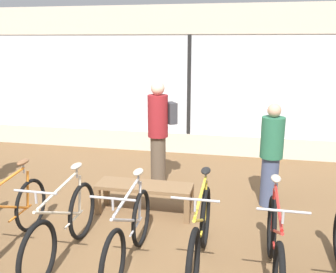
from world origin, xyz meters
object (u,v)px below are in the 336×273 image
Objects in this scene: bicycle_center_right at (200,236)px; customer_near_rack at (159,131)px; display_bench at (144,190)px; customer_by_window at (271,154)px; bicycle_left at (7,220)px; bicycle_center_left at (63,227)px; bicycle_center at (129,235)px; bicycle_right at (275,247)px.

customer_near_rack reaches higher than bicycle_center_right.
customer_by_window reaches higher than display_bench.
bicycle_center_left is (0.75, -0.04, 0.01)m from bicycle_left.
customer_by_window is at bearing 66.11° from bicycle_center_right.
bicycle_center is 1.57m from bicycle_right.
bicycle_center_left reaches higher than bicycle_center.
bicycle_center is 0.93× the size of customer_near_rack.
display_bench is at bearing 65.92° from bicycle_center_left.
customer_near_rack is (-0.22, 2.42, 0.61)m from bicycle_center.
bicycle_right is at bearing 1.93° from bicycle_center.
bicycle_left is 3.11m from bicycle_right.
bicycle_center_right reaches higher than display_bench.
display_bench is at bearing 98.06° from bicycle_center.
customer_by_window is (0.04, 1.93, 0.44)m from bicycle_right.
bicycle_center is 2.59m from customer_by_window.
bicycle_center_right is at bearing 2.22° from bicycle_left.
bicycle_center_left and bicycle_right have the same top height.
bicycle_center is at bearing -84.74° from customer_near_rack.
bicycle_center_right is (2.32, 0.09, 0.01)m from bicycle_left.
bicycle_center_right is 1.55m from display_bench.
display_bench is at bearing 128.54° from bicycle_center_right.
bicycle_left is at bearing -118.75° from customer_near_rack.
display_bench is (-1.75, 1.27, -0.03)m from bicycle_right.
customer_near_rack is at bearing 95.26° from bicycle_center.
customer_near_rack is at bearing 166.65° from customer_by_window.
customer_near_rack reaches higher than display_bench.
display_bench is at bearing -159.83° from customer_by_window.
customer_near_rack reaches higher than customer_by_window.
bicycle_right is 3.03m from customer_near_rack.
bicycle_right is (3.11, 0.03, 0.00)m from bicycle_left.
customer_near_rack is (-1.79, 2.37, 0.60)m from bicycle_right.
bicycle_center_right is 1.29× the size of display_bench.
customer_near_rack is at bearing 76.96° from bicycle_center_left.
bicycle_center is 0.79m from bicycle_center_right.
bicycle_right is at bearing 1.62° from bicycle_center_left.
display_bench is at bearing -88.17° from customer_near_rack.
bicycle_center_left is 1.57m from bicycle_center_right.
bicycle_center_right reaches higher than bicycle_left.
bicycle_left is 0.75m from bicycle_center_left.
bicycle_center_right reaches higher than bicycle_center_left.
bicycle_right reaches higher than bicycle_center.
customer_near_rack reaches higher than bicycle_center.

